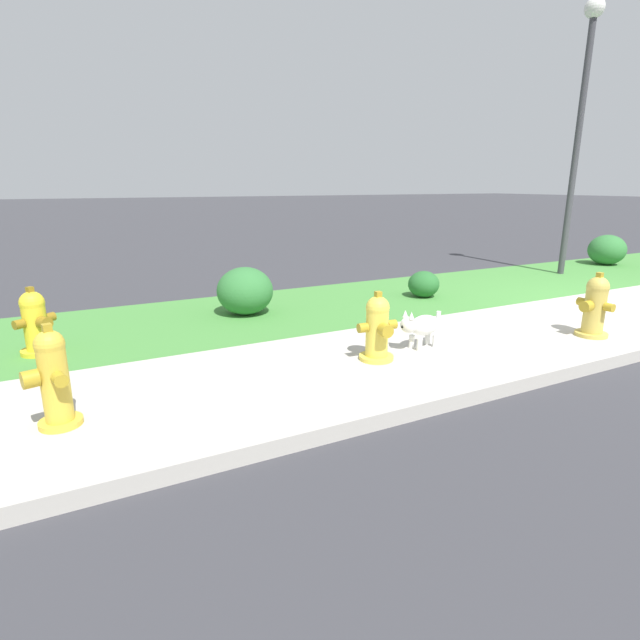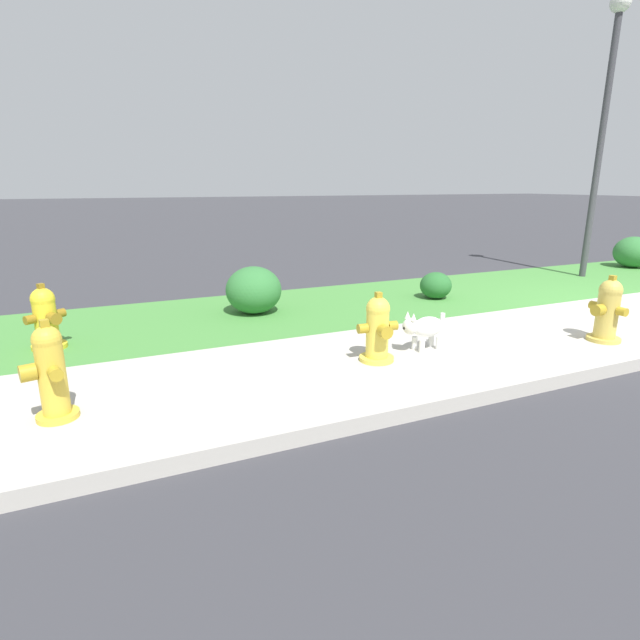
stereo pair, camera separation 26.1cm
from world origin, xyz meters
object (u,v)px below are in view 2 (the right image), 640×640
object	(u,v)px
fire_hydrant_near_corner	(46,318)
shrub_bush_mid_verge	(436,285)
fire_hydrant_by_grass_verge	(378,329)
shrub_bush_far_verge	(254,290)
shrub_bush_near_lamp	(633,252)
fire_hydrant_across_street	(51,373)
small_white_dog	(424,328)
street_lamp	(607,96)
fire_hydrant_at_driveway	(607,311)

from	to	relation	value
fire_hydrant_near_corner	shrub_bush_mid_verge	bearing A→B (deg)	150.77
fire_hydrant_by_grass_verge	shrub_bush_far_verge	bearing A→B (deg)	-72.05
fire_hydrant_near_corner	shrub_bush_near_lamp	world-z (taller)	fire_hydrant_near_corner
fire_hydrant_by_grass_verge	shrub_bush_far_verge	distance (m)	2.31
fire_hydrant_across_street	shrub_bush_mid_verge	distance (m)	5.28
fire_hydrant_across_street	small_white_dog	xyz separation A→B (m)	(3.28, 0.19, -0.11)
shrub_bush_far_verge	fire_hydrant_by_grass_verge	bearing A→B (deg)	-76.91
fire_hydrant_across_street	street_lamp	xyz separation A→B (m)	(8.39, 2.49, 2.67)
fire_hydrant_across_street	shrub_bush_mid_verge	bearing A→B (deg)	-81.25
fire_hydrant_across_street	fire_hydrant_by_grass_verge	world-z (taller)	fire_hydrant_across_street
fire_hydrant_across_street	small_white_dog	size ratio (longest dim) A/B	1.42
fire_hydrant_by_grass_verge	shrub_bush_far_verge	xyz separation A→B (m)	(-0.52, 2.25, -0.01)
fire_hydrant_near_corner	street_lamp	world-z (taller)	street_lamp
fire_hydrant_across_street	shrub_bush_mid_verge	size ratio (longest dim) A/B	1.62
fire_hydrant_at_driveway	small_white_dog	distance (m)	2.01
shrub_bush_mid_verge	shrub_bush_near_lamp	bearing A→B (deg)	7.43
fire_hydrant_by_grass_verge	shrub_bush_near_lamp	size ratio (longest dim) A/B	0.93
shrub_bush_mid_verge	shrub_bush_far_verge	distance (m)	2.69
fire_hydrant_near_corner	shrub_bush_mid_verge	size ratio (longest dim) A/B	1.48
fire_hydrant_at_driveway	fire_hydrant_across_street	distance (m)	5.23
fire_hydrant_across_street	street_lamp	distance (m)	9.15
shrub_bush_near_lamp	shrub_bush_far_verge	size ratio (longest dim) A/B	1.01
fire_hydrant_near_corner	shrub_bush_mid_verge	world-z (taller)	fire_hydrant_near_corner
fire_hydrant_by_grass_verge	street_lamp	bearing A→B (deg)	-152.48
shrub_bush_near_lamp	fire_hydrant_near_corner	bearing A→B (deg)	-174.57
fire_hydrant_near_corner	shrub_bush_far_verge	world-z (taller)	fire_hydrant_near_corner
small_white_dog	shrub_bush_far_verge	size ratio (longest dim) A/B	0.73
fire_hydrant_near_corner	fire_hydrant_at_driveway	world-z (taller)	fire_hydrant_at_driveway
small_white_dog	shrub_bush_mid_verge	world-z (taller)	small_white_dog
fire_hydrant_near_corner	street_lamp	distance (m)	8.99
fire_hydrant_near_corner	shrub_bush_near_lamp	xyz separation A→B (m)	(10.31, 0.98, -0.01)
fire_hydrant_across_street	shrub_bush_near_lamp	bearing A→B (deg)	-89.29
fire_hydrant_near_corner	shrub_bush_mid_verge	distance (m)	5.01
fire_hydrant_at_driveway	shrub_bush_mid_verge	size ratio (longest dim) A/B	1.57
fire_hydrant_at_driveway	shrub_bush_near_lamp	xyz separation A→B (m)	(4.93, 3.12, -0.03)
shrub_bush_near_lamp	shrub_bush_mid_verge	bearing A→B (deg)	-172.57
fire_hydrant_at_driveway	fire_hydrant_by_grass_verge	size ratio (longest dim) A/B	1.06
fire_hydrant_near_corner	fire_hydrant_by_grass_verge	world-z (taller)	fire_hydrant_near_corner
fire_hydrant_by_grass_verge	shrub_bush_mid_verge	size ratio (longest dim) A/B	1.47
fire_hydrant_at_driveway	fire_hydrant_across_street	world-z (taller)	fire_hydrant_across_street
fire_hydrant_across_street	fire_hydrant_by_grass_verge	xyz separation A→B (m)	(2.70, 0.11, -0.04)
street_lamp	shrub_bush_mid_verge	bearing A→B (deg)	-173.68
fire_hydrant_at_driveway	street_lamp	xyz separation A→B (m)	(3.17, 2.82, 2.68)
fire_hydrant_across_street	fire_hydrant_near_corner	bearing A→B (deg)	-9.64
small_white_dog	fire_hydrant_near_corner	bearing A→B (deg)	-30.07
fire_hydrant_by_grass_verge	shrub_bush_far_verge	size ratio (longest dim) A/B	0.94
fire_hydrant_at_driveway	shrub_bush_near_lamp	distance (m)	5.84
fire_hydrant_near_corner	shrub_bush_near_lamp	distance (m)	10.36
shrub_bush_mid_verge	shrub_bush_far_verge	bearing A→B (deg)	174.41
small_white_dog	shrub_bush_near_lamp	bearing A→B (deg)	-164.21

